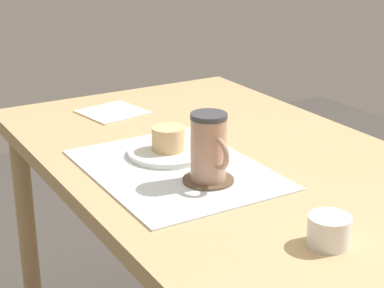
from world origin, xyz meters
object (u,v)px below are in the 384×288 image
Objects in this scene: dining_table at (247,199)px; pastry_plate at (169,152)px; pastry at (168,138)px; coffee_mug at (209,147)px; sugar_bowl at (329,231)px.

pastry_plate is at bearing -140.34° from dining_table.
coffee_mug reaches higher than pastry.
pastry is (0.00, 0.00, 0.03)m from pastry_plate.
dining_table is 7.64× the size of pastry_plate.
sugar_bowl is at bearing -13.29° from dining_table.
coffee_mug is (0.17, -0.00, 0.03)m from pastry.
sugar_bowl is at bearing 4.14° from pastry.
pastry is at bearing 179.66° from coffee_mug.
sugar_bowl is (0.47, 0.03, -0.02)m from pastry.
dining_table is 0.21m from pastry.
dining_table is at bearing 39.66° from pastry_plate.
dining_table is 0.36m from sugar_bowl.
pastry_plate is 0.18m from coffee_mug.
sugar_bowl reaches higher than pastry_plate.
coffee_mug is at bearing -75.24° from dining_table.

